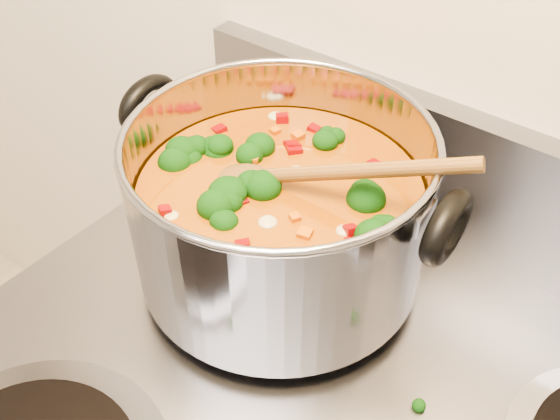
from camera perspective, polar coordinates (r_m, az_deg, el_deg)
name	(u,v)px	position (r m, az deg, el deg)	size (l,w,h in m)	color
stockpot	(280,210)	(0.62, -0.01, 0.03)	(0.35, 0.30, 0.18)	#9A99A1
wooden_spoon	(292,174)	(0.59, 1.12, 3.27)	(0.25, 0.11, 0.10)	brown
cooktop_crumbs	(374,292)	(0.67, 8.59, -7.45)	(0.18, 0.37, 0.01)	black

